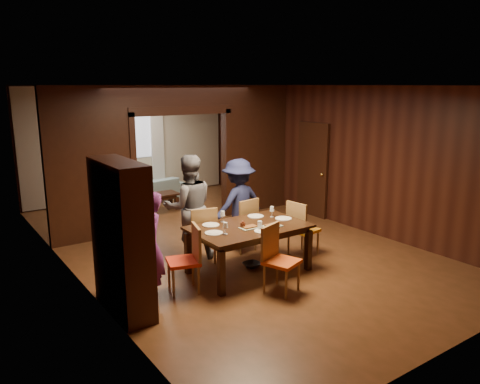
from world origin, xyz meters
TOP-DOWN VIEW (x-y plane):
  - floor at (0.00, 0.00)m, footprint 9.00×9.00m
  - ceiling at (0.00, 0.00)m, footprint 5.50×9.00m
  - room_walls at (0.00, 1.89)m, footprint 5.52×9.01m
  - person_purple at (-2.13, -1.46)m, footprint 0.55×0.66m
  - person_grey at (-0.90, -0.30)m, footprint 1.02×0.89m
  - person_navy at (0.11, -0.32)m, footprint 1.10×0.70m
  - sofa at (0.17, 3.85)m, footprint 2.03×1.03m
  - serving_bowl at (-0.27, -1.26)m, footprint 0.29×0.29m
  - dining_table at (-0.42, -1.38)m, footprint 1.81×1.13m
  - coffee_table at (0.07, 2.85)m, footprint 0.80×0.50m
  - chair_left at (-1.62, -1.43)m, footprint 0.55×0.55m
  - chair_right at (0.81, -1.30)m, footprint 0.49×0.49m
  - chair_far_l at (-0.83, -0.58)m, footprint 0.53×0.53m
  - chair_far_r at (0.04, -0.50)m, footprint 0.49×0.49m
  - chair_near at (-0.47, -2.25)m, footprint 0.56×0.56m
  - hutch at (-2.53, -1.50)m, footprint 0.40×1.20m
  - door_right at (2.70, 0.50)m, footprint 0.06×0.90m
  - window_far at (0.00, 4.44)m, footprint 1.20×0.03m
  - curtain_left at (-0.75, 4.40)m, footprint 0.35×0.06m
  - curtain_right at (0.75, 4.40)m, footprint 0.35×0.06m
  - plate_left at (-1.07, -1.38)m, footprint 0.27×0.27m
  - plate_far_l at (-0.90, -1.01)m, footprint 0.27×0.27m
  - plate_far_r at (-0.02, -1.01)m, footprint 0.27×0.27m
  - plate_right at (0.27, -1.39)m, footprint 0.27×0.27m
  - plate_near at (-0.41, -1.73)m, footprint 0.27×0.27m
  - platter_a at (-0.49, -1.49)m, footprint 0.30×0.20m
  - platter_b at (-0.15, -1.62)m, footprint 0.30×0.20m
  - wineglass_left at (-0.95, -1.52)m, footprint 0.08×0.08m
  - wineglass_far at (-0.64, -0.96)m, footprint 0.08×0.08m
  - wineglass_right at (0.19, -1.19)m, footprint 0.08×0.08m
  - tumbler at (-0.41, -1.64)m, footprint 0.07×0.07m
  - condiment_jar at (-0.57, -1.42)m, footprint 0.08×0.08m

SIDE VIEW (x-z plane):
  - floor at x=0.00m, z-range 0.00..0.00m
  - coffee_table at x=0.07m, z-range 0.00..0.40m
  - sofa at x=0.17m, z-range 0.00..0.57m
  - dining_table at x=-0.42m, z-range 0.00..0.76m
  - chair_left at x=-1.62m, z-range 0.00..0.97m
  - chair_right at x=0.81m, z-range 0.00..0.97m
  - chair_far_l at x=-0.83m, z-range 0.00..0.97m
  - chair_far_r at x=0.04m, z-range 0.00..0.97m
  - chair_near at x=-0.47m, z-range 0.00..0.97m
  - plate_left at x=-1.07m, z-range 0.76..0.77m
  - plate_far_l at x=-0.90m, z-range 0.76..0.77m
  - plate_far_r at x=-0.02m, z-range 0.76..0.77m
  - plate_right at x=0.27m, z-range 0.76..0.77m
  - plate_near at x=-0.41m, z-range 0.76..0.77m
  - person_purple at x=-2.13m, z-range 0.00..1.54m
  - platter_a at x=-0.49m, z-range 0.76..0.80m
  - platter_b at x=-0.15m, z-range 0.76..0.80m
  - serving_bowl at x=-0.27m, z-range 0.76..0.83m
  - condiment_jar at x=-0.57m, z-range 0.76..0.87m
  - person_navy at x=0.11m, z-range 0.00..1.63m
  - tumbler at x=-0.41m, z-range 0.76..0.90m
  - wineglass_left at x=-0.95m, z-range 0.76..0.94m
  - wineglass_far at x=-0.64m, z-range 0.76..0.94m
  - wineglass_right at x=0.19m, z-range 0.76..0.94m
  - person_grey at x=-0.90m, z-range 0.00..1.79m
  - hutch at x=-2.53m, z-range 0.00..2.00m
  - door_right at x=2.70m, z-range 0.00..2.10m
  - curtain_left at x=-0.75m, z-range 0.05..2.45m
  - curtain_right at x=0.75m, z-range 0.05..2.45m
  - room_walls at x=0.00m, z-range 0.06..2.96m
  - window_far at x=0.00m, z-range 1.05..2.35m
  - ceiling at x=0.00m, z-range 2.89..2.91m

